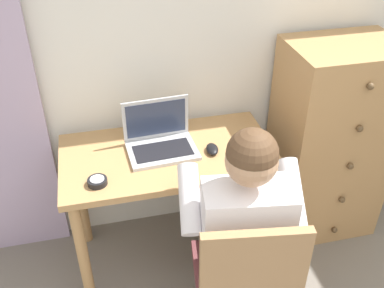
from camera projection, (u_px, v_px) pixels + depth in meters
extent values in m
cube|color=silver|center=(205.00, 24.00, 2.29)|extent=(4.80, 0.05, 2.50)
cube|color=tan|center=(168.00, 155.00, 2.25)|extent=(1.07, 0.58, 0.03)
cylinder|color=tan|center=(83.00, 256.00, 2.18)|extent=(0.06, 0.06, 0.70)
cylinder|color=tan|center=(267.00, 224.00, 2.36)|extent=(0.06, 0.06, 0.70)
cylinder|color=tan|center=(80.00, 195.00, 2.55)|extent=(0.06, 0.06, 0.70)
cylinder|color=tan|center=(239.00, 172.00, 2.74)|extent=(0.06, 0.06, 0.70)
cube|color=tan|center=(329.00, 142.00, 2.57)|extent=(0.60, 0.44, 1.18)
sphere|color=brown|center=(334.00, 230.00, 2.65)|extent=(0.04, 0.04, 0.04)
sphere|color=brown|center=(342.00, 200.00, 2.51)|extent=(0.04, 0.04, 0.04)
sphere|color=brown|center=(350.00, 166.00, 2.38)|extent=(0.04, 0.04, 0.04)
sphere|color=brown|center=(360.00, 129.00, 2.25)|extent=(0.04, 0.04, 0.04)
sphere|color=brown|center=(370.00, 86.00, 2.11)|extent=(0.04, 0.04, 0.04)
cube|color=brown|center=(242.00, 274.00, 2.00)|extent=(0.48, 0.46, 0.05)
cube|color=#9E754C|center=(254.00, 272.00, 1.72)|extent=(0.42, 0.10, 0.42)
cylinder|color=#9E754C|center=(266.00, 276.00, 2.27)|extent=(0.04, 0.04, 0.39)
cylinder|color=#9E754C|center=(200.00, 280.00, 2.25)|extent=(0.04, 0.04, 0.39)
cylinder|color=#4C4C4C|center=(252.00, 231.00, 2.16)|extent=(0.20, 0.42, 0.14)
cylinder|color=#4C4C4C|center=(215.00, 233.00, 2.15)|extent=(0.20, 0.42, 0.14)
cylinder|color=#4C4C4C|center=(242.00, 235.00, 2.46)|extent=(0.11, 0.11, 0.46)
cylinder|color=#4C4C4C|center=(209.00, 237.00, 2.44)|extent=(0.11, 0.11, 0.46)
cube|color=white|center=(246.00, 232.00, 1.84)|extent=(0.39, 0.25, 0.46)
cylinder|color=white|center=(292.00, 193.00, 1.91)|extent=(0.13, 0.31, 0.25)
cylinder|color=white|center=(190.00, 199.00, 1.88)|extent=(0.13, 0.31, 0.25)
cylinder|color=tan|center=(278.00, 183.00, 2.14)|extent=(0.11, 0.28, 0.11)
cylinder|color=tan|center=(186.00, 188.00, 2.11)|extent=(0.11, 0.28, 0.11)
sphere|color=tan|center=(252.00, 160.00, 1.64)|extent=(0.20, 0.20, 0.20)
sphere|color=#513823|center=(252.00, 154.00, 1.63)|extent=(0.20, 0.20, 0.20)
cube|color=#B7BABF|center=(162.00, 151.00, 2.24)|extent=(0.35, 0.26, 0.02)
cube|color=black|center=(163.00, 150.00, 2.22)|extent=(0.29, 0.17, 0.00)
cube|color=#B7BABF|center=(156.00, 118.00, 2.27)|extent=(0.34, 0.03, 0.22)
cube|color=#2D3851|center=(156.00, 119.00, 2.26)|extent=(0.31, 0.02, 0.18)
ellipsoid|color=black|center=(212.00, 149.00, 2.24)|extent=(0.07, 0.11, 0.03)
cylinder|color=black|center=(97.00, 182.00, 2.03)|extent=(0.09, 0.09, 0.03)
cylinder|color=silver|center=(97.00, 179.00, 2.02)|extent=(0.06, 0.06, 0.00)
cylinder|color=#33518C|center=(262.00, 151.00, 2.17)|extent=(0.08, 0.08, 0.09)
torus|color=#33518C|center=(272.00, 149.00, 2.18)|extent=(0.06, 0.01, 0.06)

